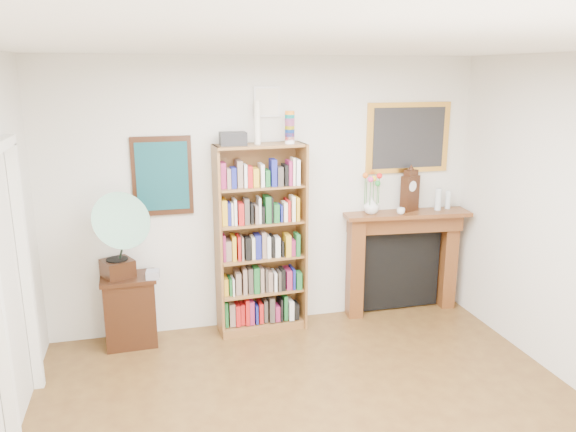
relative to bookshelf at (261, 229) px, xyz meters
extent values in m
cube|color=white|center=(0.11, -2.32, 1.71)|extent=(4.50, 5.00, 0.01)
cube|color=silver|center=(0.11, 0.18, 0.31)|extent=(4.50, 0.01, 2.80)
cube|color=white|center=(-2.10, -0.65, -0.04)|extent=(0.08, 0.08, 2.10)
cube|color=black|center=(-0.94, 0.16, 0.56)|extent=(0.58, 0.03, 0.78)
cube|color=#10444C|center=(-0.94, 0.15, 0.56)|extent=(0.50, 0.01, 0.67)
cube|color=white|center=(0.11, 0.16, 1.26)|extent=(0.26, 0.03, 0.30)
cube|color=silver|center=(0.11, 0.15, 1.26)|extent=(0.22, 0.01, 0.26)
cube|color=gold|center=(1.66, 0.16, 0.86)|extent=(0.95, 0.03, 0.75)
cube|color=#262628|center=(1.66, 0.15, 0.86)|extent=(0.82, 0.01, 0.65)
cube|color=brown|center=(-0.44, 0.00, -0.12)|extent=(0.05, 0.32, 1.95)
cube|color=brown|center=(0.44, 0.00, -0.12)|extent=(0.05, 0.32, 1.95)
cube|color=brown|center=(0.00, 0.00, 0.85)|extent=(0.92, 0.38, 0.03)
cube|color=brown|center=(0.00, 0.00, -1.05)|extent=(0.92, 0.38, 0.08)
cube|color=brown|center=(0.00, 0.15, -0.12)|extent=(0.90, 0.08, 1.95)
cube|color=brown|center=(0.00, 0.00, -0.67)|extent=(0.86, 0.35, 0.02)
cube|color=brown|center=(0.00, 0.00, -0.30)|extent=(0.86, 0.35, 0.02)
cube|color=brown|center=(0.00, 0.00, 0.07)|extent=(0.86, 0.35, 0.02)
cube|color=brown|center=(0.00, 0.00, 0.44)|extent=(0.86, 0.35, 0.02)
cube|color=black|center=(-1.33, -0.03, -0.74)|extent=(0.54, 0.40, 0.71)
cube|color=#542C13|center=(1.06, 0.06, -0.53)|extent=(0.17, 0.22, 1.12)
cube|color=#542C13|center=(2.18, 0.06, -0.53)|extent=(0.17, 0.22, 1.12)
cube|color=#542C13|center=(1.62, 0.06, -0.06)|extent=(1.29, 0.32, 0.18)
cube|color=#542C13|center=(1.62, 0.02, 0.05)|extent=(1.40, 0.45, 0.04)
cube|color=black|center=(1.62, 0.13, -0.62)|extent=(0.93, 0.09, 0.90)
cube|color=black|center=(-1.42, 0.01, -0.30)|extent=(0.36, 0.36, 0.16)
cylinder|color=black|center=(-1.42, 0.01, -0.21)|extent=(0.27, 0.27, 0.01)
cone|color=#2F4435|center=(-1.42, -0.15, 0.16)|extent=(0.77, 0.83, 0.70)
cube|color=silver|center=(-1.09, -0.14, -0.34)|extent=(0.13, 0.13, 0.08)
cube|color=black|center=(1.67, 0.07, 0.27)|extent=(0.22, 0.18, 0.39)
cylinder|color=white|center=(1.67, 0.01, 0.36)|extent=(0.11, 0.06, 0.11)
cube|color=black|center=(1.67, 0.07, 0.49)|extent=(0.17, 0.14, 0.07)
imported|color=silver|center=(1.22, 0.05, 0.16)|extent=(0.17, 0.17, 0.17)
imported|color=white|center=(1.51, -0.05, 0.11)|extent=(0.09, 0.09, 0.07)
cylinder|color=silver|center=(1.99, 0.02, 0.19)|extent=(0.07, 0.07, 0.24)
cylinder|color=silver|center=(2.13, 0.05, 0.17)|extent=(0.06, 0.06, 0.20)
camera|label=1|loc=(-1.08, -5.37, 1.55)|focal=35.00mm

